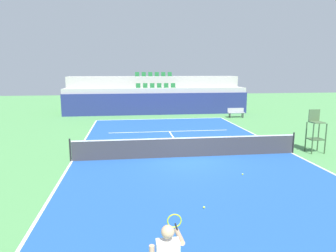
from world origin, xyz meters
name	(u,v)px	position (x,y,z in m)	size (l,w,h in m)	color
ground_plane	(187,157)	(0.00, 0.00, 0.00)	(80.00, 80.00, 0.00)	#4C8C4C
court_surface	(187,157)	(0.00, 0.00, 0.01)	(11.00, 24.00, 0.01)	#1E4C99
baseline_far	(161,119)	(0.00, 11.95, 0.01)	(11.00, 0.10, 0.00)	white
sideline_left	(72,161)	(-5.45, 0.00, 0.01)	(0.10, 24.00, 0.00)	white
sideline_right	(292,153)	(5.45, 0.00, 0.01)	(0.10, 24.00, 0.00)	white
service_line_far	(169,131)	(0.00, 6.40, 0.01)	(8.26, 0.10, 0.00)	white
centre_service_line	(177,142)	(0.00, 3.20, 0.01)	(0.10, 6.40, 0.00)	white
back_wall	(157,104)	(0.00, 14.67, 1.02)	(17.62, 0.30, 2.04)	navy
stands_tier_lower	(156,100)	(0.00, 16.02, 1.25)	(17.62, 2.40, 2.50)	#9E9E99
stands_tier_upper	(154,93)	(0.00, 18.42, 1.78)	(17.62, 2.40, 3.57)	#9E9E99
seating_row_lower	(156,86)	(0.00, 16.12, 2.62)	(3.91, 0.44, 0.44)	#1E6633
seating_row_upper	(154,75)	(0.00, 18.52, 3.69)	(3.91, 0.44, 0.44)	#1E6633
tennis_net	(187,147)	(0.00, 0.00, 0.51)	(11.08, 0.08, 1.07)	black
umpire_chair	(316,130)	(6.70, 0.06, 1.19)	(0.76, 0.66, 2.20)	#334C2D
player_bench	(236,112)	(6.82, 12.00, 0.51)	(1.50, 0.40, 0.85)	#99999E
tennis_ball_0	(204,207)	(-0.58, -5.64, 0.04)	(0.07, 0.07, 0.07)	#CCE033
tennis_ball_1	(243,174)	(1.72, -2.89, 0.04)	(0.07, 0.07, 0.07)	#CCE033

